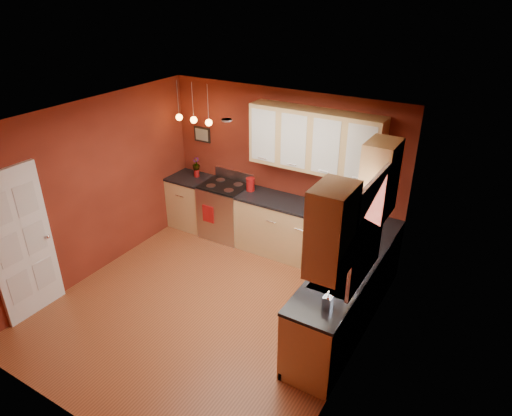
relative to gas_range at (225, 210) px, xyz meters
The scene contains 27 objects.
floor 2.08m from the gas_range, 62.94° to the right, with size 4.20×4.20×0.00m, color #9C512D.
ceiling 2.93m from the gas_range, 62.94° to the right, with size 4.00×4.20×0.02m, color white.
wall_back 1.27m from the gas_range, 18.02° to the left, with size 4.00×0.02×2.60m, color maroon.
wall_front 4.09m from the gas_range, 76.73° to the right, with size 4.00×0.02×2.60m, color maroon.
wall_left 2.25m from the gas_range, 120.95° to the right, with size 0.02×4.20×2.60m, color maroon.
wall_right 3.53m from the gas_range, 31.66° to the right, with size 0.02×4.20×2.60m, color maroon.
base_cabinets_back_left 0.73m from the gas_range, behind, with size 0.70×0.60×0.90m, color tan.
base_cabinets_back_right 1.65m from the gas_range, ahead, with size 2.54×0.60×0.90m, color tan.
base_cabinets_right 2.95m from the gas_range, 27.27° to the right, with size 0.60×2.10×0.90m, color tan.
counter_back_left 0.85m from the gas_range, behind, with size 0.70×0.62×0.04m, color black.
counter_back_right 1.71m from the gas_range, ahead, with size 2.54×0.62×0.04m, color black.
counter_right 2.98m from the gas_range, 27.27° to the right, with size 0.62×2.10×0.04m, color black.
gas_range is the anchor object (origin of this frame).
dishwasher_front 2.04m from the gas_range, ahead, with size 0.60×0.02×0.80m, color #B7B6BB.
sink 3.05m from the gas_range, 29.78° to the right, with size 0.50×0.70×0.33m.
window 3.48m from the gas_range, 27.40° to the right, with size 0.06×1.02×1.22m.
door_left_wall 3.22m from the gas_range, 109.27° to the right, with size 0.12×0.82×2.05m.
upper_cabinets_back 2.12m from the gas_range, ahead, with size 2.00×0.35×0.90m, color tan.
upper_cabinets_right 3.45m from the gas_range, 28.26° to the right, with size 0.35×1.95×0.90m, color tan.
wall_picture 1.36m from the gas_range, 156.09° to the left, with size 0.32×0.03×0.26m, color black.
pendant_lights 1.62m from the gas_range, behind, with size 0.71×0.11×0.66m.
red_canister 0.74m from the gas_range, ahead, with size 0.14×0.14×0.22m.
red_vase 0.84m from the gas_range, behind, with size 0.09×0.09×0.14m, color #9C1110.
flowers 0.95m from the gas_range, behind, with size 0.13×0.13×0.23m, color #9C1110.
coffee_maker 2.34m from the gas_range, ahead, with size 0.17×0.16×0.23m.
soap_pump 3.45m from the gas_range, 37.07° to the right, with size 0.09×0.09×0.20m, color white.
dish_towel 0.36m from the gas_range, 110.70° to the right, with size 0.22×0.01×0.30m, color #9C1110.
Camera 1 is at (3.11, -3.91, 4.04)m, focal length 32.00 mm.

